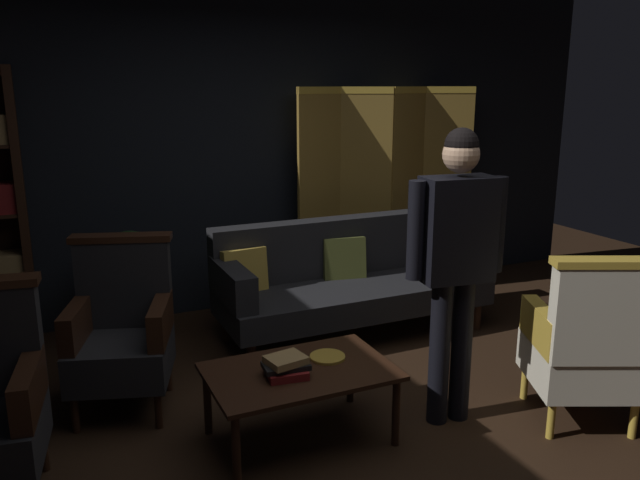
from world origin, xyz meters
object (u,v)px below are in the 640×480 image
Objects in this scene: folding_screen at (386,190)px; coffee_table at (300,377)px; standing_figure at (456,251)px; book_red_leather at (286,372)px; velvet_couch at (349,276)px; brass_tray at (327,357)px; armchair_gilt_accent at (587,344)px; potted_plant at (131,279)px; armchair_wing_left at (122,330)px; book_black_cloth at (286,366)px; book_tan_leather at (286,360)px.

folding_screen is 1.90× the size of coffee_table.
standing_figure reaches higher than book_red_leather.
brass_tray is at bearing -121.84° from velvet_couch.
standing_figure is at bearing -7.19° from book_red_leather.
coffee_table is 1.64m from armchair_gilt_accent.
armchair_gilt_accent is 3.15m from potted_plant.
armchair_wing_left is 1.11m from book_black_cloth.
brass_tray is at bearing 161.48° from standing_figure.
velvet_couch is 1.47m from brass_tray.
potted_plant is at bearing 127.84° from standing_figure.
coffee_table is at bearing -130.14° from folding_screen.
brass_tray is at bearing 19.69° from book_red_leather.
potted_plant is 3.59× the size of book_black_cloth.
velvet_couch is at bearing -136.14° from folding_screen.
folding_screen is at bearing 48.83° from book_red_leather.
book_black_cloth is 0.03m from book_tan_leather.
book_red_leather is (0.53, -1.80, -0.06)m from potted_plant.
folding_screen is 2.32m from standing_figure.
folding_screen is 9.46× the size of brass_tray.
coffee_table is 4.85× the size of book_red_leather.
velvet_couch is 2.04× the size of armchair_wing_left.
velvet_couch is 10.28× the size of book_red_leather.
coffee_table is at bearing -44.38° from armchair_wing_left.
folding_screen is at bearing 6.04° from potted_plant.
coffee_table is 0.59× the size of standing_figure.
book_black_cloth is 0.31m from brass_tray.
brass_tray is (0.20, 0.07, 0.05)m from coffee_table.
potted_plant is 1.89m from brass_tray.
coffee_table is 0.96× the size of armchair_wing_left.
book_red_leather is 0.85× the size of book_black_cloth.
potted_plant is (-0.62, 1.77, 0.13)m from coffee_table.
armchair_gilt_accent is 1.19× the size of potted_plant.
armchair_gilt_accent is 1.71m from book_black_cloth.
armchair_gilt_accent is at bearing -72.54° from velvet_couch.
potted_plant is at bearing -173.96° from folding_screen.
velvet_couch is 2.43× the size of potted_plant.
folding_screen is 2.18× the size of potted_plant.
book_red_leather is at bearing 0.00° from book_tan_leather.
standing_figure is at bearing 152.10° from armchair_gilt_accent.
armchair_wing_left is (-1.79, -0.52, 0.04)m from velvet_couch.
standing_figure is (-0.10, -1.47, 0.57)m from velvet_couch.
book_red_leather is (-0.97, 0.12, -0.58)m from standing_figure.
book_red_leather is 0.31m from brass_tray.
folding_screen is 2.77m from book_black_cloth.
potted_plant reaches higher than book_black_cloth.
book_black_cloth is (0.00, 0.00, 0.03)m from book_red_leather.
brass_tray is (-1.50, -1.95, -0.56)m from folding_screen.
standing_figure is 1.14m from book_red_leather.
standing_figure is 2.49m from potted_plant.
folding_screen is 2.52m from brass_tray.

